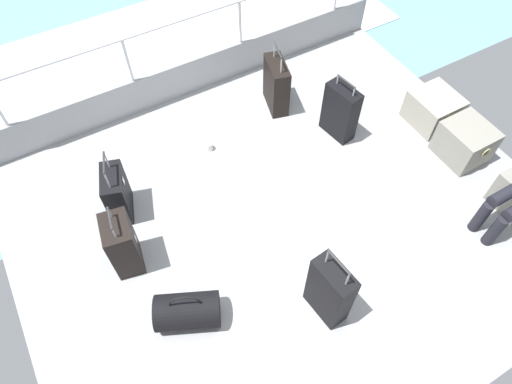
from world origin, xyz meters
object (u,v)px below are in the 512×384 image
(suitcase_5, at_px, (276,85))
(cargo_crate_1, at_px, (465,142))
(suitcase_2, at_px, (340,112))
(paper_cup, at_px, (209,146))
(suitcase_4, at_px, (117,194))
(duffel_bag, at_px, (187,311))
(suitcase_1, at_px, (330,291))
(cargo_crate_0, at_px, (433,109))
(suitcase_0, at_px, (123,245))

(suitcase_5, bearing_deg, cargo_crate_1, 39.06)
(suitcase_2, xyz_separation_m, suitcase_5, (-0.74, -0.38, -0.02))
(suitcase_2, height_order, paper_cup, suitcase_2)
(suitcase_2, bearing_deg, suitcase_4, -94.59)
(paper_cup, bearing_deg, suitcase_4, -75.36)
(cargo_crate_1, bearing_deg, duffel_bag, -86.40)
(suitcase_1, height_order, suitcase_4, suitcase_1)
(suitcase_4, bearing_deg, paper_cup, 104.64)
(suitcase_1, relative_size, suitcase_4, 1.16)
(suitcase_1, relative_size, suitcase_5, 1.11)
(cargo_crate_0, height_order, suitcase_0, suitcase_0)
(paper_cup, bearing_deg, suitcase_5, 103.23)
(suitcase_0, bearing_deg, duffel_bag, 17.84)
(suitcase_2, height_order, duffel_bag, suitcase_2)
(suitcase_0, bearing_deg, suitcase_5, 115.93)
(suitcase_1, height_order, duffel_bag, suitcase_1)
(suitcase_5, bearing_deg, suitcase_0, -64.07)
(suitcase_1, xyz_separation_m, suitcase_5, (-2.42, 0.95, -0.05))
(suitcase_0, height_order, suitcase_1, suitcase_1)
(suitcase_4, bearing_deg, suitcase_1, 32.34)
(paper_cup, bearing_deg, suitcase_1, 1.78)
(cargo_crate_1, distance_m, suitcase_4, 3.71)
(suitcase_4, distance_m, paper_cup, 1.19)
(suitcase_0, distance_m, suitcase_4, 0.60)
(cargo_crate_0, xyz_separation_m, suitcase_1, (1.29, -2.39, 0.17))
(suitcase_0, xyz_separation_m, suitcase_1, (1.30, 1.35, 0.04))
(suitcase_2, xyz_separation_m, suitcase_4, (-0.20, -2.53, -0.05))
(suitcase_0, height_order, suitcase_4, suitcase_4)
(cargo_crate_1, relative_size, paper_cup, 5.36)
(cargo_crate_0, bearing_deg, suitcase_1, -61.65)
(cargo_crate_0, relative_size, paper_cup, 5.42)
(suitcase_5, distance_m, paper_cup, 1.08)
(suitcase_2, bearing_deg, cargo_crate_0, 69.58)
(suitcase_0, bearing_deg, suitcase_4, 165.44)
(cargo_crate_1, height_order, suitcase_5, suitcase_5)
(cargo_crate_0, bearing_deg, suitcase_2, -110.42)
(suitcase_0, relative_size, suitcase_2, 1.01)
(suitcase_2, height_order, suitcase_5, suitcase_5)
(suitcase_5, xyz_separation_m, paper_cup, (0.24, -1.02, -0.26))
(suitcase_2, bearing_deg, suitcase_5, -152.83)
(suitcase_0, height_order, duffel_bag, suitcase_0)
(cargo_crate_0, height_order, paper_cup, cargo_crate_0)
(suitcase_5, bearing_deg, suitcase_1, -21.48)
(suitcase_5, bearing_deg, duffel_bag, -47.00)
(cargo_crate_0, relative_size, duffel_bag, 0.85)
(suitcase_1, distance_m, suitcase_5, 2.60)
(suitcase_0, xyz_separation_m, suitcase_2, (-0.38, 2.68, 0.01))
(suitcase_1, bearing_deg, suitcase_5, 158.52)
(suitcase_1, distance_m, suitcase_4, 2.24)
(suitcase_2, distance_m, suitcase_4, 2.54)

